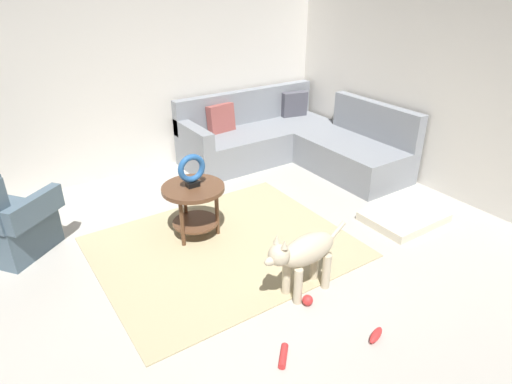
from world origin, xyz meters
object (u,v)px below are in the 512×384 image
side_table (194,198)px  dog_bed_mat (404,217)px  torus_sculpture (192,170)px  dog_toy_rope (283,356)px  dog (304,254)px  dog_toy_ball (308,300)px  dog_toy_bone (376,335)px  sectional_couch (292,142)px  armchair (4,223)px

side_table → dog_bed_mat: size_ratio=0.75×
torus_sculpture → dog_toy_rope: torus_sculpture is taller
dog → dog_toy_ball: size_ratio=9.83×
torus_sculpture → dog_toy_ball: 1.59m
side_table → dog_toy_ball: 1.49m
dog_bed_mat → dog_toy_bone: 1.81m
sectional_couch → dog_bed_mat: size_ratio=2.81×
sectional_couch → dog: bearing=-126.1°
dog_bed_mat → dog: size_ratio=0.94×
sectional_couch → side_table: (-1.96, -0.98, 0.13)m
torus_sculpture → dog_bed_mat: 2.28m
dog_bed_mat → dog: 1.69m
side_table → dog_bed_mat: 2.21m
dog_toy_rope → armchair: bearing=119.1°
armchair → dog_bed_mat: bearing=27.1°
side_table → dog_toy_bone: side_table is taller
dog_bed_mat → dog_toy_bone: size_ratio=4.44×
sectional_couch → dog_toy_bone: sectional_couch is taller
sectional_couch → side_table: sectional_couch is taller
dog_toy_rope → side_table: bearing=82.7°
torus_sculpture → dog_toy_bone: bearing=-77.4°
dog_bed_mat → dog: dog is taller
dog_bed_mat → side_table: bearing=153.6°
dog → side_table: bearing=10.8°
armchair → dog_toy_bone: 3.33m
sectional_couch → armchair: same height
torus_sculpture → dog_toy_ball: torus_sculpture is taller
dog_bed_mat → sectional_couch: bearing=89.8°
dog_bed_mat → dog_toy_rope: size_ratio=4.09×
sectional_couch → side_table: size_ratio=3.75×
dog → dog_toy_ball: 0.37m
torus_sculpture → dog_toy_bone: torus_sculpture is taller
dog_toy_ball → dog_toy_bone: dog_toy_ball is taller
armchair → dog_toy_rope: size_ratio=5.11×
torus_sculpture → dog_bed_mat: (1.95, -0.97, -0.67)m
side_table → dog_bed_mat: side_table is taller
torus_sculpture → dog: torus_sculpture is taller
sectional_couch → dog: size_ratio=2.65×
armchair → torus_sculpture: (1.57, -0.68, 0.39)m
sectional_couch → dog_toy_bone: 3.32m
sectional_couch → dog_toy_bone: bearing=-117.3°
armchair → dog_bed_mat: 3.90m
armchair → torus_sculpture: bearing=28.8°
armchair → dog_bed_mat: (3.52, -1.64, -0.28)m
side_table → dog: size_ratio=0.71×
dog_toy_ball → side_table: bearing=100.5°
sectional_couch → dog_toy_rope: size_ratio=11.51×
torus_sculpture → side_table: bearing=88.2°
torus_sculpture → sectional_couch: bearing=26.5°
torus_sculpture → dog_bed_mat: torus_sculpture is taller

